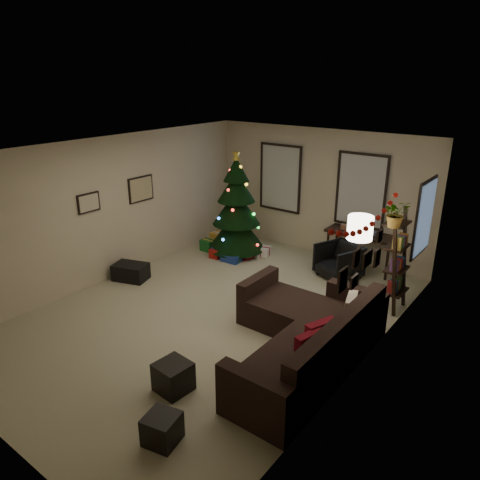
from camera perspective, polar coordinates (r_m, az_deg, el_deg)
name	(u,v)px	position (r m, az deg, el deg)	size (l,w,h in m)	color
floor	(213,314)	(7.70, -3.34, -9.14)	(7.00, 7.00, 0.00)	tan
ceiling	(210,150)	(6.80, -3.81, 11.11)	(7.00, 7.00, 0.00)	white
wall_back	(319,193)	(9.93, 9.77, 5.82)	(5.00, 5.00, 0.00)	beige
wall_left	(110,210)	(8.90, -15.89, 3.65)	(7.00, 7.00, 0.00)	beige
wall_right	(364,278)	(5.93, 15.17, -4.65)	(7.00, 7.00, 0.00)	beige
window_back_left	(281,178)	(10.32, 5.07, 7.71)	(1.05, 0.06, 1.50)	#728CB2
window_back_right	(361,190)	(9.47, 14.85, 5.98)	(1.05, 0.06, 1.50)	#728CB2
window_right_wall	(425,218)	(8.18, 22.05, 2.58)	(0.06, 0.90, 1.30)	#728CB2
christmas_tree	(236,211)	(9.83, -0.46, 3.57)	(1.24, 1.24, 2.31)	black
presents	(232,250)	(10.02, -0.96, -1.20)	(1.50, 1.01, 0.30)	gold
sofa	(306,339)	(6.56, 8.24, -12.04)	(2.01, 2.91, 0.90)	black
pillow_red_a	(309,348)	(5.73, 8.60, -13.14)	(0.11, 0.41, 0.41)	maroon
pillow_red_b	(321,337)	(5.96, 10.01, -11.84)	(0.12, 0.45, 0.45)	maroon
pillow_cream	(351,311)	(6.66, 13.60, -8.53)	(0.13, 0.44, 0.44)	beige
ottoman_near	(173,377)	(6.03, -8.30, -16.49)	(0.40, 0.40, 0.38)	black
ottoman_far	(162,429)	(5.39, -9.68, -22.15)	(0.35, 0.35, 0.33)	black
desk	(362,237)	(9.42, 14.90, 0.35)	(1.42, 0.51, 0.77)	black
desk_chair	(339,261)	(9.04, 12.18, -2.57)	(0.66, 0.62, 0.68)	black
bookshelf	(398,263)	(7.90, 19.08, -2.69)	(0.30, 0.51, 1.74)	black
potted_plant	(397,210)	(7.21, 18.90, 3.60)	(0.50, 0.43, 0.55)	#4C4C4C
floor_lamp	(359,235)	(7.01, 14.64, 0.58)	(0.38, 0.38, 1.79)	black
art_map	(141,189)	(9.28, -12.24, 6.22)	(0.04, 0.60, 0.50)	black
art_abstract	(89,203)	(8.58, -18.33, 4.43)	(0.04, 0.45, 0.35)	black
gallery	(362,264)	(5.78, 14.90, -2.85)	(0.03, 1.25, 0.54)	black
garland	(367,219)	(5.70, 15.50, 2.52)	(0.08, 1.90, 0.30)	#A5140C
stocking_left	(314,182)	(9.99, 9.24, 7.08)	(0.20, 0.05, 0.36)	#990F0C
stocking_right	(329,187)	(9.88, 10.99, 6.52)	(0.20, 0.05, 0.36)	#990F0C
storage_bin	(131,272)	(9.06, -13.45, -3.87)	(0.63, 0.42, 0.31)	black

